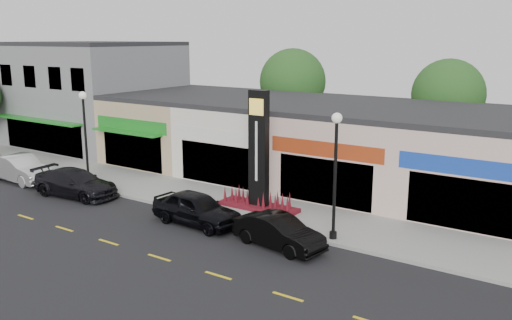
% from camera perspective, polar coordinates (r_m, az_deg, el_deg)
% --- Properties ---
extents(ground, '(120.00, 120.00, 0.00)m').
position_cam_1_polar(ground, '(26.38, -10.32, -6.54)').
color(ground, black).
rests_on(ground, ground).
extents(sidewalk, '(52.00, 4.30, 0.15)m').
position_cam_1_polar(sidewalk, '(29.45, -4.43, -4.16)').
color(sidewalk, gray).
rests_on(sidewalk, ground).
extents(curb, '(52.00, 0.20, 0.15)m').
position_cam_1_polar(curb, '(27.81, -7.31, -5.26)').
color(curb, gray).
rests_on(curb, ground).
extents(building_grey_2story, '(12.00, 10.95, 8.30)m').
position_cam_1_polar(building_grey_2story, '(46.22, -16.72, 6.67)').
color(building_grey_2story, slate).
rests_on(building_grey_2story, ground).
extents(shop_beige, '(7.00, 10.85, 4.80)m').
position_cam_1_polar(shop_beige, '(39.60, -7.77, 3.60)').
color(shop_beige, tan).
rests_on(shop_beige, ground).
extents(shop_cream, '(7.00, 10.01, 4.80)m').
position_cam_1_polar(shop_cream, '(35.39, 0.76, 2.63)').
color(shop_cream, beige).
rests_on(shop_cream, ground).
extents(shop_pink_w, '(7.00, 10.01, 4.80)m').
position_cam_1_polar(shop_pink_w, '(32.16, 11.25, 1.35)').
color(shop_pink_w, beige).
rests_on(shop_pink_w, ground).
extents(shop_pink_e, '(7.00, 10.01, 4.80)m').
position_cam_1_polar(shop_pink_e, '(30.24, 23.55, -0.21)').
color(shop_pink_e, beige).
rests_on(shop_pink_e, ground).
extents(tree_rear_west, '(5.20, 5.20, 7.83)m').
position_cam_1_polar(tree_rear_west, '(43.12, 3.87, 8.21)').
color(tree_rear_west, '#382619').
rests_on(tree_rear_west, ground).
extents(tree_rear_mid, '(4.80, 4.80, 7.29)m').
position_cam_1_polar(tree_rear_mid, '(38.57, 19.56, 6.47)').
color(tree_rear_mid, '#382619').
rests_on(tree_rear_mid, ground).
extents(lamp_west_near, '(0.44, 0.44, 5.47)m').
position_cam_1_polar(lamp_west_near, '(32.98, -17.56, 3.19)').
color(lamp_west_near, black).
rests_on(lamp_west_near, sidewalk).
extents(lamp_east_near, '(0.44, 0.44, 5.47)m').
position_cam_1_polar(lamp_east_near, '(22.92, 8.36, -0.37)').
color(lamp_east_near, black).
rests_on(lamp_east_near, sidewalk).
extents(pylon_sign, '(4.20, 1.30, 6.00)m').
position_cam_1_polar(pylon_sign, '(27.05, 0.29, -0.82)').
color(pylon_sign, '#550E1F').
rests_on(pylon_sign, sidewalk).
extents(car_white_van, '(1.92, 5.03, 1.64)m').
position_cam_1_polar(car_white_van, '(36.03, -23.53, -0.83)').
color(car_white_van, silver).
rests_on(car_white_van, ground).
extents(car_dark_sedan, '(2.60, 5.35, 1.50)m').
position_cam_1_polar(car_dark_sedan, '(31.66, -18.45, -2.32)').
color(car_dark_sedan, black).
rests_on(car_dark_sedan, ground).
extents(car_black_sedan, '(2.12, 4.72, 1.58)m').
position_cam_1_polar(car_black_sedan, '(25.68, -6.28, -5.10)').
color(car_black_sedan, black).
rests_on(car_black_sedan, ground).
extents(car_black_conv, '(2.14, 4.36, 1.38)m').
position_cam_1_polar(car_black_conv, '(22.88, 2.39, -7.56)').
color(car_black_conv, black).
rests_on(car_black_conv, ground).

